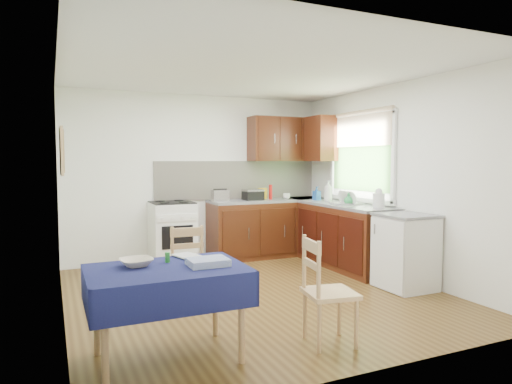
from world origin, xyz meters
name	(u,v)px	position (x,y,z in m)	size (l,w,h in m)	color
floor	(255,293)	(0.00, 0.00, 0.00)	(4.20, 4.20, 0.00)	#4C3214
ceiling	(255,70)	(0.00, 0.00, 2.50)	(4.00, 4.20, 0.02)	white
wall_back	(199,177)	(0.00, 2.10, 1.25)	(4.00, 0.02, 2.50)	white
wall_front	(377,198)	(0.00, -2.10, 1.25)	(4.00, 0.02, 2.50)	white
wall_left	(60,188)	(-2.00, 0.00, 1.25)	(0.02, 4.20, 2.50)	silver
wall_right	(395,181)	(2.00, 0.00, 1.25)	(0.02, 4.20, 2.50)	white
base_cabinets	(303,232)	(1.36, 1.26, 0.43)	(1.90, 2.30, 0.86)	#371E09
worktop_back	(269,200)	(1.05, 1.80, 0.88)	(1.90, 0.60, 0.04)	slate
worktop_right	(346,205)	(1.70, 0.65, 0.88)	(0.60, 1.70, 0.04)	slate
worktop_corner	(304,199)	(1.70, 1.80, 0.88)	(0.60, 0.60, 0.04)	slate
splashback	(238,180)	(0.65, 2.08, 1.20)	(2.70, 0.02, 0.60)	beige
upper_cabinets	(295,139)	(1.52, 1.80, 1.85)	(1.20, 0.85, 0.70)	#371E09
stove	(172,233)	(-0.50, 1.80, 0.46)	(0.60, 0.61, 0.92)	white
window	(360,151)	(1.97, 0.70, 1.65)	(0.04, 1.48, 1.26)	#345E26
fridge	(406,252)	(1.70, -0.55, 0.44)	(0.58, 0.60, 0.89)	white
corkboard	(62,152)	(-1.97, 0.30, 1.60)	(0.04, 0.62, 0.47)	tan
dining_table	(167,281)	(-1.30, -1.29, 0.60)	(1.17, 0.79, 0.71)	#111043
chair_far	(185,262)	(-0.82, -0.06, 0.45)	(0.40, 0.40, 0.85)	tan
chair_near	(325,288)	(-0.06, -1.54, 0.47)	(0.45, 0.45, 0.89)	tan
toaster	(220,196)	(0.22, 1.76, 0.99)	(0.25, 0.15, 0.19)	#AEAEB2
sandwich_press	(253,195)	(0.76, 1.77, 0.98)	(0.28, 0.24, 0.16)	black
sauce_bottle	(271,192)	(1.06, 1.75, 1.01)	(0.05, 0.05, 0.23)	red
yellow_packet	(262,193)	(0.99, 1.91, 0.99)	(0.13, 0.09, 0.17)	yellow
dish_rack	(347,203)	(1.69, 0.61, 0.92)	(0.40, 0.30, 0.19)	gray
kettle	(379,199)	(1.76, 0.02, 1.01)	(0.15, 0.15, 0.26)	white
cup	(287,196)	(1.30, 1.68, 0.95)	(0.12, 0.12, 0.09)	silver
soap_bottle_a	(328,191)	(1.66, 1.05, 1.06)	(0.12, 0.12, 0.32)	white
soap_bottle_b	(317,193)	(1.64, 1.33, 1.00)	(0.09, 0.10, 0.21)	#1B4C9E
soap_bottle_c	(349,199)	(1.66, 0.54, 0.98)	(0.13, 0.13, 0.16)	green
plate_bowl	(137,262)	(-1.50, -1.15, 0.74)	(0.24, 0.24, 0.06)	beige
book	(178,257)	(-1.14, -1.01, 0.72)	(0.17, 0.23, 0.02)	white
spice_jar	(167,257)	(-1.25, -1.11, 0.75)	(0.04, 0.04, 0.08)	#23802C
tea_towel	(208,262)	(-1.00, -1.35, 0.73)	(0.30, 0.24, 0.05)	#284094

